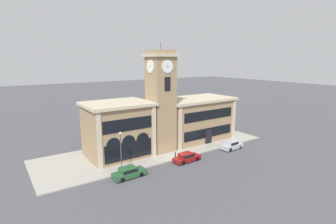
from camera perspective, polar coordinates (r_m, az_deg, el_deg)
ground_plane at (r=41.92m, az=2.28°, el=-10.30°), size 300.00×300.00×0.00m
sidewalk_kerb at (r=46.84m, az=-2.44°, el=-7.84°), size 40.42×12.76×0.15m
clock_tower at (r=43.62m, az=-1.56°, el=2.21°), size 4.55×4.55×18.16m
town_hall_left_wing at (r=42.86m, az=-10.86°, el=-3.74°), size 10.32×8.39×8.84m
town_hall_right_wing at (r=51.38m, az=5.97°, el=-1.46°), size 14.68×8.39×8.19m
parked_car_near at (r=36.12m, az=-8.55°, el=-12.83°), size 4.50×1.91×1.43m
parked_car_mid at (r=40.97m, az=4.06°, el=-9.77°), size 4.48×1.84×1.38m
parked_car_far at (r=47.53m, az=13.67°, el=-6.98°), size 4.19×1.90×1.50m
street_lamp at (r=36.71m, az=-10.25°, el=-7.23°), size 0.36×0.36×5.67m
bollard at (r=41.81m, az=1.59°, el=-9.38°), size 0.18×0.18×1.06m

